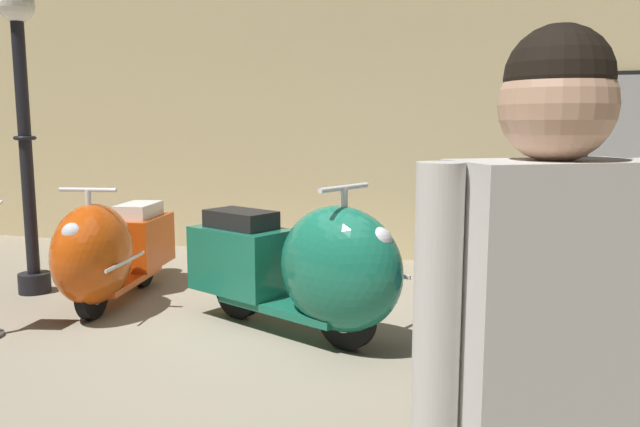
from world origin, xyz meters
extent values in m
plane|color=gray|center=(0.00, 0.00, 0.00)|extent=(60.00, 60.00, 0.00)
cube|color=#CCB784|center=(0.00, 3.36, 1.66)|extent=(18.00, 0.20, 3.33)
cube|color=black|center=(2.92, 3.25, 1.40)|extent=(1.01, 0.03, 1.29)
cube|color=#9E9E9E|center=(2.92, 3.23, 1.40)|extent=(0.93, 0.01, 1.21)
cylinder|color=black|center=(-1.44, 0.45, 0.21)|extent=(0.15, 0.43, 0.42)
cylinder|color=silver|center=(-1.44, 0.45, 0.21)|extent=(0.13, 0.20, 0.19)
cylinder|color=black|center=(-1.60, 1.43, 0.21)|extent=(0.15, 0.43, 0.42)
cylinder|color=silver|center=(-1.60, 1.43, 0.21)|extent=(0.13, 0.20, 0.19)
cube|color=#C6470F|center=(-1.52, 0.94, 0.19)|extent=(0.54, 1.05, 0.05)
ellipsoid|color=#C6470F|center=(-1.44, 0.50, 0.51)|extent=(0.69, 0.96, 0.80)
cube|color=#C6470F|center=(-1.60, 1.39, 0.44)|extent=(0.53, 0.77, 0.46)
cube|color=silver|center=(-1.60, 1.39, 0.73)|extent=(0.37, 0.55, 0.13)
sphere|color=silver|center=(-1.39, 0.21, 0.73)|extent=(0.16, 0.16, 0.16)
cylinder|color=silver|center=(-1.44, 0.47, 0.87)|extent=(0.05, 0.05, 0.29)
cylinder|color=silver|center=(-1.44, 0.47, 1.02)|extent=(0.46, 0.11, 0.03)
cube|color=silver|center=(-1.18, 0.54, 0.46)|extent=(0.13, 0.70, 0.03)
cylinder|color=black|center=(0.65, 0.37, 0.23)|extent=(0.45, 0.26, 0.45)
cylinder|color=silver|center=(0.65, 0.37, 0.23)|extent=(0.23, 0.18, 0.20)
cylinder|color=black|center=(-0.34, 0.80, 0.23)|extent=(0.45, 0.26, 0.45)
cylinder|color=silver|center=(-0.34, 0.80, 0.23)|extent=(0.23, 0.18, 0.20)
cube|color=#196B51|center=(0.15, 0.58, 0.20)|extent=(1.15, 0.81, 0.06)
ellipsoid|color=#196B51|center=(0.59, 0.39, 0.55)|extent=(1.11, 0.92, 0.86)
cube|color=#196B51|center=(-0.30, 0.78, 0.48)|extent=(0.89, 0.72, 0.50)
cube|color=black|center=(-0.30, 0.78, 0.79)|extent=(0.63, 0.51, 0.14)
sphere|color=silver|center=(0.89, 0.26, 0.79)|extent=(0.17, 0.17, 0.17)
cylinder|color=silver|center=(0.63, 0.38, 0.95)|extent=(0.05, 0.05, 0.32)
cylinder|color=silver|center=(0.63, 0.38, 1.11)|extent=(0.23, 0.47, 0.04)
cube|color=silver|center=(0.71, 0.66, 0.49)|extent=(0.70, 0.32, 0.03)
cylinder|color=black|center=(2.25, 1.74, 0.21)|extent=(0.22, 0.43, 0.43)
cylinder|color=silver|center=(2.25, 1.74, 0.21)|extent=(0.16, 0.22, 0.19)
cylinder|color=black|center=(1.91, 0.78, 0.21)|extent=(0.22, 0.43, 0.43)
cylinder|color=silver|center=(1.91, 0.78, 0.21)|extent=(0.16, 0.22, 0.19)
cube|color=navy|center=(2.08, 1.26, 0.19)|extent=(0.70, 1.09, 0.05)
ellipsoid|color=navy|center=(2.23, 1.69, 0.52)|extent=(0.82, 1.04, 0.82)
cube|color=navy|center=(1.92, 0.82, 0.45)|extent=(0.65, 0.83, 0.47)
cube|color=gray|center=(1.92, 0.82, 0.75)|extent=(0.45, 0.59, 0.13)
sphere|color=silver|center=(2.33, 1.98, 0.74)|extent=(0.16, 0.16, 0.16)
cylinder|color=silver|center=(2.24, 1.72, 0.90)|extent=(0.05, 0.05, 0.30)
cylinder|color=silver|center=(2.24, 1.72, 1.05)|extent=(0.46, 0.19, 0.03)
cube|color=silver|center=(1.97, 1.78, 0.47)|extent=(0.25, 0.69, 0.03)
cylinder|color=black|center=(-2.43, 0.95, 0.09)|extent=(0.28, 0.28, 0.18)
cylinder|color=black|center=(-2.43, 0.95, 1.29)|extent=(0.11, 0.11, 2.22)
torus|color=black|center=(-2.43, 0.95, 1.40)|extent=(0.19, 0.19, 0.04)
sphere|color=white|center=(-2.43, 0.95, 2.54)|extent=(0.31, 0.31, 0.31)
cube|color=silver|center=(1.73, -2.28, 1.15)|extent=(0.45, 0.38, 0.60)
cylinder|color=silver|center=(1.52, -2.40, 1.14)|extent=(0.09, 0.09, 0.62)
sphere|color=tan|center=(1.73, -2.28, 1.56)|extent=(0.23, 0.23, 0.23)
sphere|color=black|center=(1.73, -2.28, 1.61)|extent=(0.21, 0.21, 0.21)
camera|label=1|loc=(1.63, -3.59, 1.52)|focal=34.83mm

